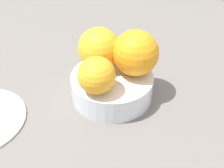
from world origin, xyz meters
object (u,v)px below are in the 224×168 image
object	(u,v)px
orange_in_bowl_1	(97,76)
orange_in_bowl_0	(99,48)
orange_in_bowl_2	(136,53)
fruit_bowl	(112,86)

from	to	relation	value
orange_in_bowl_1	orange_in_bowl_0	bearing A→B (deg)	31.67
orange_in_bowl_1	orange_in_bowl_2	distance (cm)	8.40
orange_in_bowl_0	orange_in_bowl_2	bearing A→B (deg)	-74.85
fruit_bowl	orange_in_bowl_0	distance (cm)	7.31
orange_in_bowl_0	fruit_bowl	bearing A→B (deg)	-111.75
orange_in_bowl_0	orange_in_bowl_1	distance (cm)	7.26
fruit_bowl	orange_in_bowl_1	xyz separation A→B (cm)	(-4.70, -0.14, 5.49)
orange_in_bowl_2	fruit_bowl	bearing A→B (deg)	138.80
orange_in_bowl_0	orange_in_bowl_1	xyz separation A→B (cm)	(-6.16, -3.80, -0.67)
fruit_bowl	orange_in_bowl_0	world-z (taller)	orange_in_bowl_0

